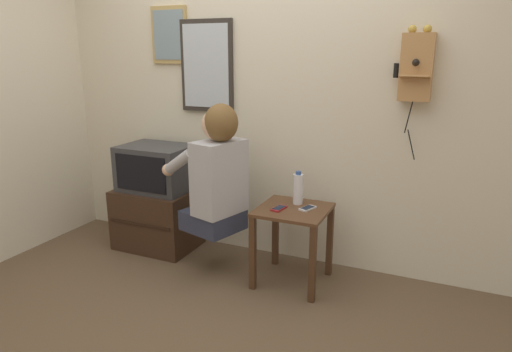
% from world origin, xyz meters
% --- Properties ---
extents(ground_plane, '(14.00, 14.00, 0.00)m').
position_xyz_m(ground_plane, '(0.00, 0.00, 0.00)').
color(ground_plane, brown).
extents(wall_back, '(6.80, 0.05, 2.55)m').
position_xyz_m(wall_back, '(0.00, 1.14, 1.27)').
color(wall_back, beige).
rests_on(wall_back, ground_plane).
extents(side_table, '(0.46, 0.46, 0.54)m').
position_xyz_m(side_table, '(0.37, 0.73, 0.42)').
color(side_table, '#51331E').
rests_on(side_table, ground_plane).
extents(person, '(0.60, 0.50, 0.90)m').
position_xyz_m(person, '(-0.15, 0.64, 0.76)').
color(person, '#2D3347').
rests_on(person, ground_plane).
extents(tv_stand, '(0.62, 0.46, 0.48)m').
position_xyz_m(tv_stand, '(-0.83, 0.85, 0.24)').
color(tv_stand, '#382316').
rests_on(tv_stand, ground_plane).
extents(television, '(0.55, 0.42, 0.36)m').
position_xyz_m(television, '(-0.83, 0.87, 0.66)').
color(television, '#38383A').
rests_on(television, tv_stand).
extents(wall_phone_antique, '(0.24, 0.18, 0.83)m').
position_xyz_m(wall_phone_antique, '(1.05, 1.05, 1.46)').
color(wall_phone_antique, '#AD7A47').
extents(framed_picture, '(0.32, 0.03, 0.43)m').
position_xyz_m(framed_picture, '(-0.80, 1.10, 1.67)').
color(framed_picture, tan).
extents(wall_mirror, '(0.44, 0.03, 0.69)m').
position_xyz_m(wall_mirror, '(-0.48, 1.09, 1.44)').
color(wall_mirror, '#2D2823').
extents(cell_phone_held, '(0.08, 0.13, 0.01)m').
position_xyz_m(cell_phone_held, '(0.29, 0.67, 0.54)').
color(cell_phone_held, maroon).
rests_on(cell_phone_held, side_table).
extents(cell_phone_spare, '(0.10, 0.14, 0.01)m').
position_xyz_m(cell_phone_spare, '(0.47, 0.75, 0.54)').
color(cell_phone_spare, silver).
rests_on(cell_phone_spare, side_table).
extents(water_bottle, '(0.07, 0.07, 0.23)m').
position_xyz_m(water_bottle, '(0.37, 0.83, 0.65)').
color(water_bottle, silver).
rests_on(water_bottle, side_table).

